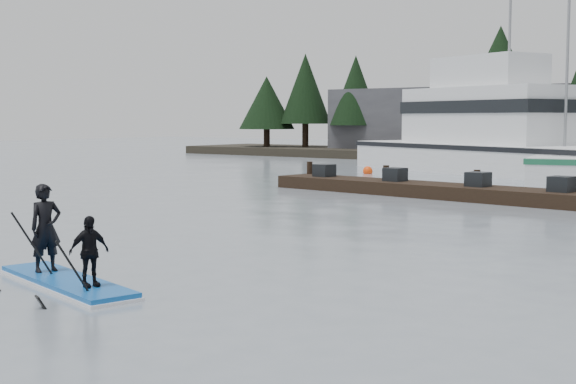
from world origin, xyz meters
The scene contains 6 objects.
ground centered at (0.00, 0.00, 0.00)m, with size 160.00×160.00×0.00m, color gray.
waterfront_building centered at (-14.00, 44.00, 2.50)m, with size 18.00×6.00×5.00m, color #4C4C51.
fishing_boat_large centered at (-4.40, 30.72, 0.88)m, with size 21.16×12.91×11.25m.
floating_dock centered at (-1.65, 17.20, 0.24)m, with size 14.37×1.92×0.48m, color black.
buoy_a centered at (-10.26, 26.16, 0.00)m, with size 0.50×0.50×0.50m, color #FF460C.
paddleboard_duo centered at (0.24, -0.58, 0.50)m, with size 3.76×1.71×2.17m.
Camera 1 is at (11.42, -8.93, 2.83)m, focal length 50.00 mm.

